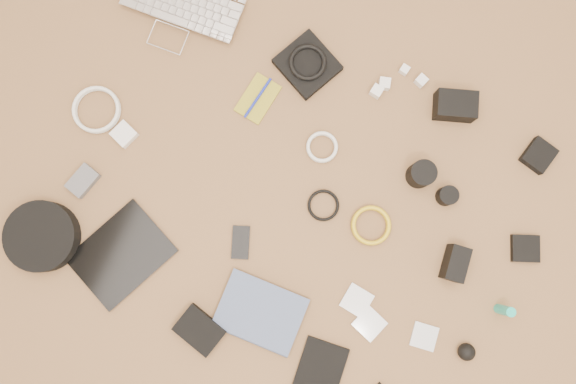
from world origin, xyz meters
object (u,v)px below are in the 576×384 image
at_px(headphone_case, 42,236).
at_px(paperback, 248,342).
at_px(laptop, 177,19).
at_px(dslr_camera, 455,106).
at_px(phone, 241,242).
at_px(tablet, 122,255).

relative_size(headphone_case, paperback, 0.87).
bearing_deg(laptop, dslr_camera, 2.28).
relative_size(dslr_camera, phone, 1.21).
xyz_separation_m(dslr_camera, tablet, (-0.73, -0.82, -0.03)).
height_order(phone, paperback, paperback).
relative_size(laptop, dslr_camera, 3.07).
xyz_separation_m(laptop, tablet, (0.16, -0.72, -0.01)).
bearing_deg(phone, headphone_case, -178.85).
distance_m(laptop, paperback, 1.01).
xyz_separation_m(dslr_camera, paperback, (-0.27, -0.89, -0.02)).
bearing_deg(paperback, headphone_case, 85.46).
distance_m(dslr_camera, phone, 0.77).
height_order(dslr_camera, tablet, dslr_camera).
distance_m(dslr_camera, headphone_case, 1.29).
bearing_deg(phone, dslr_camera, 35.24).
bearing_deg(headphone_case, dslr_camera, 42.12).
distance_m(phone, paperback, 0.29).
xyz_separation_m(laptop, dslr_camera, (0.89, 0.10, 0.02)).
distance_m(dslr_camera, tablet, 1.09).
xyz_separation_m(laptop, paperback, (0.61, -0.80, -0.00)).
bearing_deg(paperback, laptop, 35.39).
height_order(dslr_camera, phone, dslr_camera).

